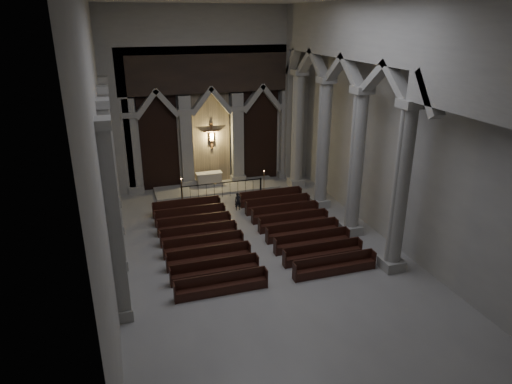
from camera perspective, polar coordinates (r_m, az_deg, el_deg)
room at (r=20.04m, az=1.31°, el=10.65°), size 24.00×24.10×12.00m
sanctuary_wall at (r=31.19m, az=-5.71°, el=12.48°), size 14.00×0.77×12.00m
right_arcade at (r=23.48m, az=13.33°, el=12.21°), size 1.00×24.00×12.00m
left_pilasters at (r=23.33m, az=-17.58°, el=1.78°), size 0.60×13.00×8.03m
sanctuary_step at (r=31.94m, az=-4.94°, el=0.57°), size 8.50×2.60×0.15m
altar at (r=32.10m, az=-5.87°, el=1.66°), size 1.81×0.72×0.92m
altar_rail at (r=30.17m, az=-4.25°, el=0.62°), size 5.43×0.09×1.07m
candle_stand_left at (r=29.79m, az=-9.20°, el=-0.43°), size 0.27×0.27×1.62m
candle_stand_right at (r=31.41m, az=1.00°, el=0.90°), size 0.24×0.24×1.44m
pews at (r=24.57m, az=-0.65°, el=-5.34°), size 9.50×9.42×0.91m
worshipper at (r=28.17m, az=-2.27°, el=-1.19°), size 0.43×0.30×1.12m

